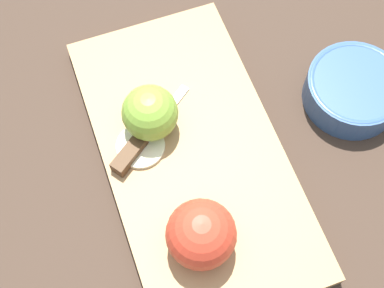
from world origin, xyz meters
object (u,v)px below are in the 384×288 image
Objects in this scene: apple_half_left at (201,234)px; apple_half_right at (150,113)px; bowl at (354,89)px; knife at (135,148)px.

apple_half_left is 1.13× the size of apple_half_right.
apple_half_left reaches higher than bowl.
knife is at bearing 89.14° from bowl.
bowl reaches higher than knife.
knife is (-0.03, 0.03, -0.03)m from apple_half_right.
apple_half_right is at bearing 4.65° from knife.
bowl is (0.14, -0.27, -0.04)m from apple_half_left.
apple_half_right reaches higher than knife.
apple_half_left is 0.62× the size of bowl.
bowl is at bearing -50.00° from apple_half_left.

